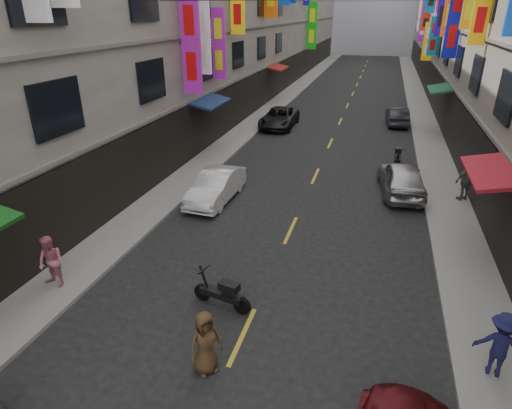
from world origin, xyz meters
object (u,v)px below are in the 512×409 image
Objects in this scene: car_right_far at (397,116)px; pedestrian_crossing at (205,343)px; scooter_far_right at (398,157)px; pedestrian_rfar at (466,181)px; scooter_crossing at (223,293)px; car_right_mid at (401,178)px; car_left_far at (279,118)px; car_left_mid at (216,186)px; pedestrian_lfar at (51,262)px; pedestrian_rnear at (500,345)px.

pedestrian_crossing is at bearing 75.54° from car_right_far.
pedestrian_rfar reaches higher than scooter_far_right.
pedestrian_crossing is (-4.38, -16.16, 0.36)m from scooter_far_right.
scooter_crossing is 11.02m from car_right_mid.
car_left_far is 2.96× the size of pedestrian_crossing.
scooter_crossing is at bearing 56.50° from car_right_mid.
car_left_mid is at bearing 43.56° from scooter_far_right.
pedestrian_rfar reaches higher than pedestrian_lfar.
car_left_far is (-3.11, 20.09, 0.22)m from scooter_crossing.
car_right_mid is 2.68× the size of pedestrian_rnear.
car_right_mid is at bearing 23.26° from car_left_mid.
car_right_far is at bearing -97.18° from car_right_mid.
pedestrian_lfar is (-2.25, -7.42, 0.27)m from car_left_mid.
car_left_far is 22.66m from pedestrian_crossing.
car_right_far is at bearing -110.06° from pedestrian_rfar.
car_right_mid is 2.68× the size of pedestrian_crossing.
pedestrian_lfar is (-9.88, -14.46, 0.49)m from scooter_far_right.
car_right_mid is 1.12× the size of car_right_far.
scooter_far_right is at bearing 85.07° from car_right_far.
car_left_far is 14.92m from pedestrian_rfar.
pedestrian_rfar reaches higher than car_right_mid.
pedestrian_lfar is (-5.06, -0.58, 0.49)m from scooter_crossing.
scooter_crossing is 1.11× the size of pedestrian_rnear.
pedestrian_lfar is at bearing 56.52° from scooter_far_right.
scooter_crossing is 5.11m from pedestrian_lfar.
pedestrian_rfar reaches higher than car_left_mid.
car_left_far is 20.77m from pedestrian_lfar.
scooter_crossing is 1.02× the size of pedestrian_rfar.
scooter_crossing is 12.19m from pedestrian_rfar.
pedestrian_crossing is (3.55, -22.38, 0.14)m from car_left_far.
car_right_mid is at bearing -14.23° from scooter_crossing.
scooter_far_right is at bearing -89.03° from pedestrian_rfar.
pedestrian_rfar is at bearing 166.73° from car_right_mid.
pedestrian_lfar is at bearing 62.68° from car_right_far.
pedestrian_rnear is at bearing 92.68° from car_right_mid.
pedestrian_rnear is (1.84, -10.55, 0.19)m from car_right_mid.
scooter_far_right is 0.42× the size of car_right_mid.
car_left_far is (-0.31, 13.25, 0.00)m from car_left_mid.
scooter_far_right is 10.08m from car_left_far.
car_right_mid is (8.00, -10.21, 0.07)m from car_left_far.
pedestrian_crossing is at bearing -68.72° from car_left_mid.
pedestrian_crossing is at bearing 28.56° from pedestrian_rnear.
pedestrian_rfar is at bearing 122.82° from scooter_far_right.
car_left_mid is at bearing 81.75° from pedestrian_lfar.
pedestrian_rfar is (2.60, -13.46, 0.36)m from car_right_far.
car_left_mid reaches higher than scooter_far_right.
car_left_mid is at bearing 14.35° from car_right_mid.
scooter_crossing is 7.40m from car_left_mid.
scooter_crossing is at bearing 21.06° from pedestrian_rfar.
car_left_mid is 2.47× the size of pedestrian_lfar.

